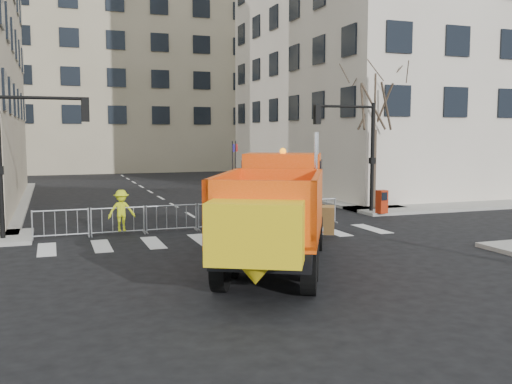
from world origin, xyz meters
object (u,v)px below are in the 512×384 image
object	(u,v)px
cop_a	(245,209)
cop_c	(265,211)
cop_b	(266,214)
newspaper_box	(382,202)
worker	(121,211)
plow_truck	(275,209)

from	to	relation	value
cop_a	cop_c	size ratio (longest dim) A/B	1.06
cop_c	cop_b	bearing A→B (deg)	45.90
cop_b	cop_a	bearing A→B (deg)	-33.35
cop_b	newspaper_box	size ratio (longest dim) A/B	1.60
cop_a	newspaper_box	world-z (taller)	cop_a
worker	cop_c	bearing A→B (deg)	-19.91
cop_a	cop_b	size ratio (longest dim) A/B	1.08
cop_a	worker	xyz separation A→B (m)	(-4.61, 1.29, 0.00)
cop_b	newspaper_box	world-z (taller)	cop_b
cop_a	worker	distance (m)	4.78
plow_truck	cop_b	world-z (taller)	plow_truck
plow_truck	newspaper_box	size ratio (longest dim) A/B	9.33
worker	newspaper_box	distance (m)	12.27
plow_truck	cop_c	xyz separation A→B (m)	(1.89, 5.80, -0.86)
cop_a	newspaper_box	size ratio (longest dim) A/B	1.73
cop_c	newspaper_box	distance (m)	7.28
cop_b	worker	size ratio (longest dim) A/B	1.10
cop_a	cop_c	distance (m)	0.80
cop_b	cop_c	size ratio (longest dim) A/B	0.98
plow_truck	newspaper_box	distance (m)	12.08
plow_truck	worker	world-z (taller)	plow_truck
plow_truck	cop_b	bearing A→B (deg)	9.83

